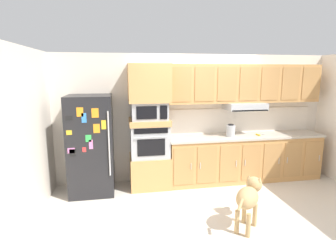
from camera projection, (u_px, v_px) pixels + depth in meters
name	position (u px, v px, depth m)	size (l,w,h in m)	color
ground_plane	(211.00, 199.00, 4.55)	(9.60, 9.60, 0.00)	beige
back_kitchen_wall	(195.00, 117.00, 5.41)	(6.20, 0.12, 2.50)	silver
side_panel_left	(29.00, 135.00, 3.85)	(0.12, 7.10, 2.50)	silver
refrigerator	(91.00, 145.00, 4.71)	(0.76, 0.73, 1.76)	black
oven_base_cabinet	(150.00, 171.00, 5.06)	(0.74, 0.62, 0.60)	tan
built_in_oven	(150.00, 140.00, 4.95)	(0.70, 0.62, 0.60)	#A8AAAF
appliance_mid_shelf	(149.00, 122.00, 4.89)	(0.74, 0.62, 0.10)	tan
microwave	(149.00, 110.00, 4.85)	(0.64, 0.54, 0.32)	#A8AAAF
appliance_upper_cabinet	(149.00, 83.00, 4.77)	(0.74, 0.62, 0.68)	tan
lower_cabinet_run	(244.00, 158.00, 5.36)	(3.08, 0.63, 0.88)	tan
countertop_slab	(245.00, 136.00, 5.28)	(3.12, 0.64, 0.04)	#BCB2A3
backsplash_panel	(239.00, 120.00, 5.51)	(3.12, 0.02, 0.50)	white
upper_cabinet_with_hood	(245.00, 85.00, 5.22)	(3.08, 0.48, 0.88)	tan
screwdriver	(258.00, 135.00, 5.24)	(0.16, 0.14, 0.03)	yellow
electric_kettle	(231.00, 131.00, 5.15)	(0.17, 0.17, 0.24)	#A8AAAF
dog	(249.00, 196.00, 3.67)	(0.64, 0.67, 0.68)	tan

